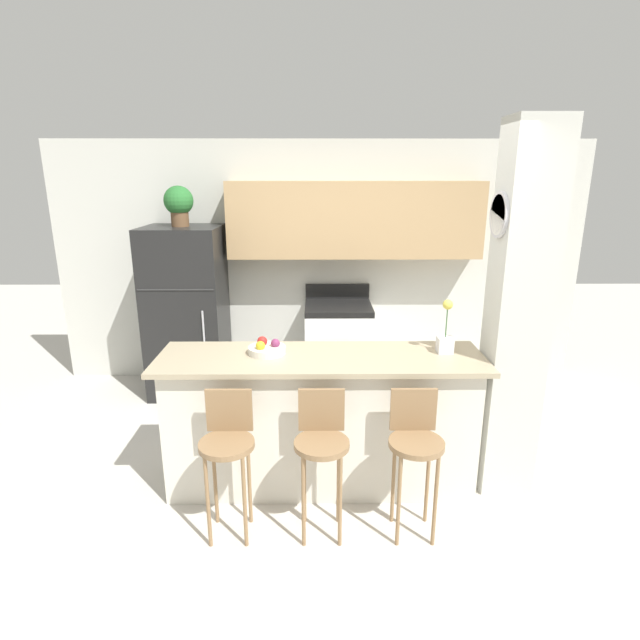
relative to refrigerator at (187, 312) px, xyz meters
The scene contains 12 objects.
ground_plane 2.32m from the refrigerator, 51.31° to the right, with size 14.00×14.00×0.00m, color beige.
wall_back 1.66m from the refrigerator, 12.40° to the left, with size 5.60×0.38×2.55m.
pillar_right 3.20m from the refrigerator, 32.43° to the right, with size 0.38×0.32×2.55m.
counter_bar 2.19m from the refrigerator, 51.31° to the right, with size 2.26×0.64×1.00m.
refrigerator is the anchor object (origin of this frame).
stove_range 1.60m from the refrigerator, ahead, with size 0.69×0.61×1.07m.
bar_stool_left 2.34m from the refrigerator, 70.57° to the right, with size 0.34×0.34×0.93m.
bar_stool_mid 2.59m from the refrigerator, 58.45° to the right, with size 0.34×0.34×0.93m.
bar_stool_right 2.93m from the refrigerator, 48.80° to the right, with size 0.34×0.34×0.93m.
potted_plant_on_fridge 1.08m from the refrigerator, 117.62° to the left, with size 0.28×0.28×0.39m.
orchid_vase 2.76m from the refrigerator, 35.96° to the right, with size 0.11×0.11×0.38m.
fruit_bowl 1.90m from the refrigerator, 59.10° to the right, with size 0.26×0.26×0.11m.
Camera 1 is at (-0.03, -3.23, 2.20)m, focal length 28.00 mm.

